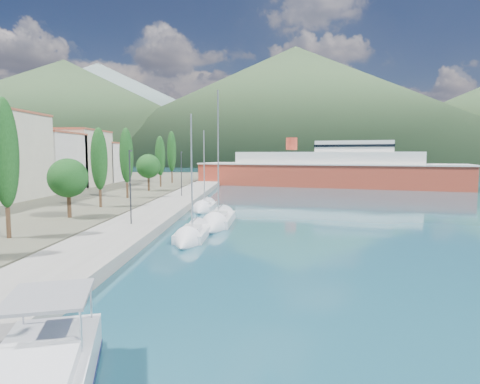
{
  "coord_description": "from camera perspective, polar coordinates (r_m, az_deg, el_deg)",
  "views": [
    {
      "loc": [
        1.35,
        -17.95,
        6.53
      ],
      "look_at": [
        0.0,
        14.0,
        3.5
      ],
      "focal_mm": 30.0,
      "sensor_mm": 36.0,
      "label": 1
    }
  ],
  "objects": [
    {
      "name": "sailboat_far",
      "position": [
        45.85,
        -5.36,
        -2.44
      ],
      "size": [
        2.44,
        6.97,
        10.14
      ],
      "color": "silver",
      "rests_on": "ground"
    },
    {
      "name": "tree_row",
      "position": [
        52.98,
        -16.63,
        4.22
      ],
      "size": [
        3.82,
        61.51,
        10.48
      ],
      "color": "#47301E",
      "rests_on": "land_strip"
    },
    {
      "name": "lamp_posts",
      "position": [
        33.97,
        -15.33,
        1.09
      ],
      "size": [
        0.15,
        44.92,
        6.06
      ],
      "color": "#2D2D33",
      "rests_on": "quay"
    },
    {
      "name": "ground",
      "position": [
        138.11,
        1.85,
        2.69
      ],
      "size": [
        1400.0,
        1400.0,
        0.0
      ],
      "primitive_type": "plane",
      "color": "#1A4C5C"
    },
    {
      "name": "ferry",
      "position": [
        83.58,
        12.34,
        2.99
      ],
      "size": [
        53.76,
        26.32,
        10.49
      ],
      "color": "#B23926",
      "rests_on": "ground"
    },
    {
      "name": "quay",
      "position": [
        45.56,
        -10.75,
        -2.42
      ],
      "size": [
        5.0,
        88.0,
        0.8
      ],
      "primitive_type": "cube",
      "color": "gray",
      "rests_on": "ground"
    },
    {
      "name": "town_buildings",
      "position": [
        64.2,
        -28.95,
        3.88
      ],
      "size": [
        9.2,
        69.2,
        11.3
      ],
      "color": "beige",
      "rests_on": "land_strip"
    },
    {
      "name": "sailboat_near",
      "position": [
        30.02,
        -7.31,
        -6.64
      ],
      "size": [
        2.36,
        7.29,
        10.38
      ],
      "color": "silver",
      "rests_on": "ground"
    },
    {
      "name": "hills_far",
      "position": [
        655.15,
        14.79,
        11.44
      ],
      "size": [
        1480.0,
        900.0,
        180.0
      ],
      "color": "slate",
      "rests_on": "ground"
    },
    {
      "name": "sailboat_mid",
      "position": [
        35.89,
        -3.5,
        -4.56
      ],
      "size": [
        2.88,
        9.35,
        13.31
      ],
      "color": "silver",
      "rests_on": "ground"
    },
    {
      "name": "hills_near",
      "position": [
        404.5,
        16.55,
        11.24
      ],
      "size": [
        1010.0,
        520.0,
        115.0
      ],
      "color": "#324B2B",
      "rests_on": "ground"
    }
  ]
}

